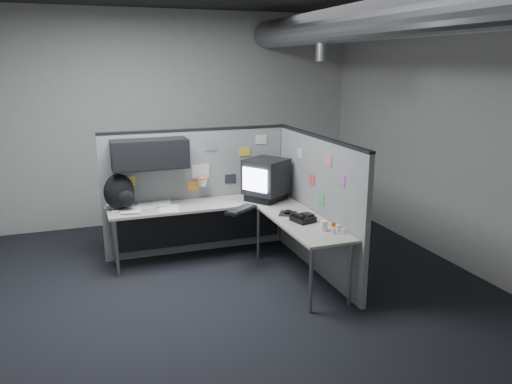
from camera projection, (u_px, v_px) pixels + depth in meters
name	position (u px, v px, depth m)	size (l,w,h in m)	color
room	(283.00, 96.00, 5.19)	(5.62, 5.62, 3.22)	black
partition_back	(186.00, 179.00, 6.33)	(2.44, 0.42, 1.63)	gray
partition_right	(317.00, 204.00, 5.89)	(0.07, 2.23, 1.63)	gray
desk	(228.00, 217.00, 6.07)	(2.31, 2.11, 0.73)	#A6A696
monitor	(266.00, 179.00, 6.32)	(0.64, 0.64, 0.53)	black
keyboard	(241.00, 210.00, 5.89)	(0.46, 0.41, 0.04)	black
mouse	(288.00, 212.00, 5.79)	(0.28, 0.30, 0.05)	black
phone	(303.00, 218.00, 5.51)	(0.26, 0.28, 0.11)	black
bottles	(336.00, 229.00, 5.17)	(0.14, 0.19, 0.09)	silver
cup	(324.00, 226.00, 5.20)	(0.08, 0.08, 0.11)	silver
papers	(141.00, 206.00, 6.06)	(0.90, 0.69, 0.02)	white
backpack	(120.00, 193.00, 5.91)	(0.39, 0.35, 0.44)	black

